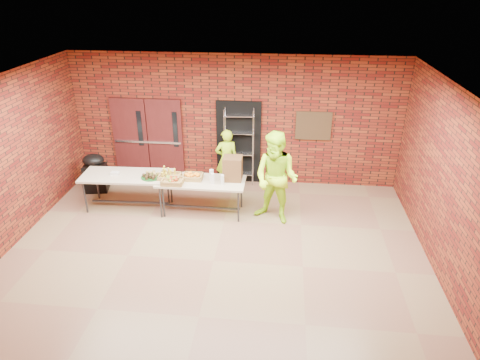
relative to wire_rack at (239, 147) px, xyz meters
name	(u,v)px	position (x,y,z in m)	size (l,w,h in m)	color
room	(211,184)	(-0.12, -3.32, 0.62)	(8.08, 7.08, 3.28)	brown
double_doors	(148,139)	(-2.32, 0.12, 0.08)	(1.78, 0.12, 2.10)	#481514
dark_doorway	(239,142)	(-0.02, 0.14, 0.07)	(1.10, 0.06, 2.10)	black
bronze_plaque	(313,126)	(1.78, 0.13, 0.57)	(0.85, 0.04, 0.70)	#412A1A
wire_rack	(239,147)	(0.00, 0.00, 0.00)	(0.72, 0.24, 1.95)	#B1B0B7
table_left	(127,178)	(-2.34, -1.50, -0.22)	(2.02, 0.91, 0.82)	tan
table_right	(201,183)	(-0.66, -1.55, -0.26)	(1.91, 0.81, 0.78)	tan
basket_bananas	(170,177)	(-1.35, -1.56, -0.13)	(0.47, 0.36, 0.15)	#AE8646
basket_oranges	(193,177)	(-0.86, -1.49, -0.13)	(0.43, 0.33, 0.13)	#AE8646
basket_apples	(173,181)	(-1.24, -1.76, -0.13)	(0.45, 0.35, 0.14)	#AE8646
muffin_tray	(151,175)	(-1.76, -1.58, -0.11)	(0.44, 0.44, 0.11)	#124517
napkin_box	(115,173)	(-2.60, -1.51, -0.13)	(0.18, 0.12, 0.06)	silver
coffee_dispenser	(233,168)	(0.01, -1.42, 0.07)	(0.40, 0.36, 0.53)	brown
cup_stack_front	(213,179)	(-0.39, -1.67, -0.07)	(0.08, 0.08, 0.24)	silver
cup_stack_mid	(222,180)	(-0.18, -1.69, -0.08)	(0.08, 0.08, 0.23)	silver
cup_stack_back	(212,175)	(-0.43, -1.54, -0.06)	(0.09, 0.09, 0.26)	silver
covered_grill	(95,173)	(-3.43, -0.76, -0.50)	(0.59, 0.53, 0.95)	black
volunteer_woman	(227,159)	(-0.28, -0.26, -0.22)	(0.55, 0.36, 1.51)	#BCFF1C
volunteer_man	(276,178)	(0.96, -1.72, 0.03)	(0.97, 0.76, 2.00)	#BCFF1C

